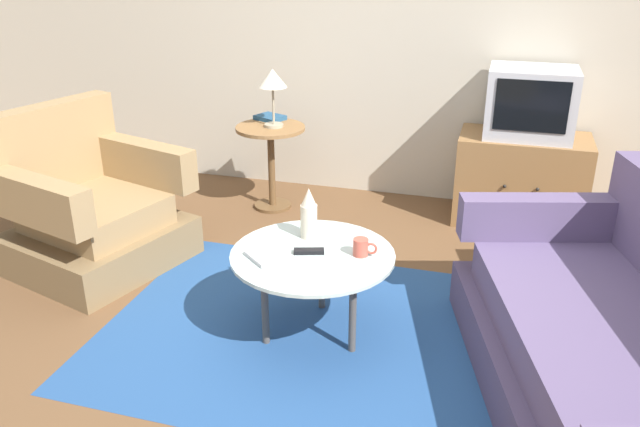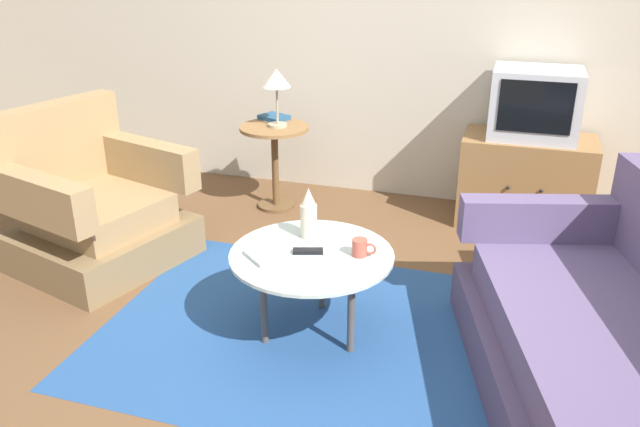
% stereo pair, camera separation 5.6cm
% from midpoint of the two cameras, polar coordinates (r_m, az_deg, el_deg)
% --- Properties ---
extents(ground_plane, '(16.00, 16.00, 0.00)m').
position_cam_midpoint_polar(ground_plane, '(3.24, -1.85, -11.56)').
color(ground_plane, brown).
extents(back_wall, '(9.00, 0.12, 2.70)m').
position_cam_midpoint_polar(back_wall, '(4.84, 6.93, 17.19)').
color(back_wall, '#BCB29E').
rests_on(back_wall, ground).
extents(area_rug, '(2.10, 1.64, 0.00)m').
position_cam_midpoint_polar(area_rug, '(3.33, -0.21, -10.42)').
color(area_rug, navy).
rests_on(area_rug, ground).
extents(armchair, '(1.07, 1.11, 0.94)m').
position_cam_midpoint_polar(armchair, '(4.13, -19.14, 0.27)').
color(armchair, brown).
rests_on(armchair, ground).
extents(couch, '(1.38, 2.04, 0.86)m').
position_cam_midpoint_polar(couch, '(2.92, 25.51, -11.76)').
color(couch, '#4B3E5C').
rests_on(couch, ground).
extents(coffee_table, '(0.80, 0.80, 0.45)m').
position_cam_midpoint_polar(coffee_table, '(3.12, -0.22, -4.15)').
color(coffee_table, '#B2C6C1').
rests_on(coffee_table, ground).
extents(side_table, '(0.49, 0.49, 0.62)m').
position_cam_midpoint_polar(side_table, '(4.66, -3.68, 5.66)').
color(side_table, olive).
rests_on(side_table, ground).
extents(tv_stand, '(0.87, 0.51, 0.62)m').
position_cam_midpoint_polar(tv_stand, '(4.66, 18.01, 2.77)').
color(tv_stand, olive).
rests_on(tv_stand, ground).
extents(television, '(0.56, 0.45, 0.46)m').
position_cam_midpoint_polar(television, '(4.53, 18.85, 9.21)').
color(television, '#B7B7BC').
rests_on(television, tv_stand).
extents(table_lamp, '(0.20, 0.20, 0.41)m').
position_cam_midpoint_polar(table_lamp, '(4.53, -3.51, 11.59)').
color(table_lamp, '#9E937A').
rests_on(table_lamp, side_table).
extents(vase, '(0.09, 0.09, 0.26)m').
position_cam_midpoint_polar(vase, '(3.22, -0.52, -0.05)').
color(vase, beige).
rests_on(vase, coffee_table).
extents(mug, '(0.12, 0.07, 0.08)m').
position_cam_midpoint_polar(mug, '(3.07, 4.13, -3.03)').
color(mug, '#B74C3D').
rests_on(mug, coffee_table).
extents(tv_remote_dark, '(0.15, 0.09, 0.02)m').
position_cam_midpoint_polar(tv_remote_dark, '(3.10, -0.55, -3.35)').
color(tv_remote_dark, black).
rests_on(tv_remote_dark, coffee_table).
extents(tv_remote_silver, '(0.17, 0.15, 0.02)m').
position_cam_midpoint_polar(tv_remote_silver, '(3.05, -5.20, -3.95)').
color(tv_remote_silver, '#B2B2B7').
rests_on(tv_remote_silver, coffee_table).
extents(book, '(0.24, 0.23, 0.03)m').
position_cam_midpoint_polar(book, '(4.78, -3.75, 8.50)').
color(book, navy).
rests_on(book, side_table).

